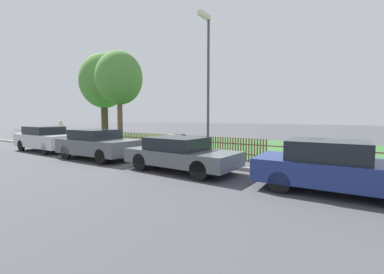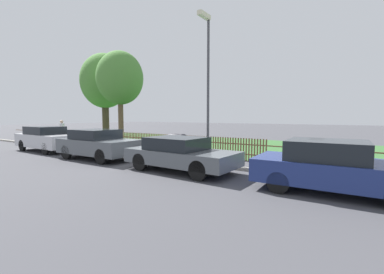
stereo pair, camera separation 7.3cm
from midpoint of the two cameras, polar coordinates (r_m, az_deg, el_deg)
ground_plane at (r=12.58m, az=-10.77°, el=-4.78°), size 120.00×120.00×0.00m
kerb_stone at (r=12.64m, az=-10.45°, el=-4.46°), size 37.67×0.20×0.12m
grass_strip at (r=18.71m, az=5.45°, el=-1.63°), size 37.67×10.72×0.01m
park_fence at (r=14.16m, az=-4.62°, el=-1.54°), size 37.67×0.05×1.04m
parked_car_silver_hatchback at (r=17.17m, az=-29.83°, el=-0.30°), size 4.37×1.74×1.45m
parked_car_black_saloon at (r=13.01m, az=-20.39°, el=-1.43°), size 4.05×1.96×1.41m
parked_car_navy_estate at (r=9.56m, az=-2.80°, el=-3.66°), size 4.31×1.98×1.26m
parked_car_red_compact at (r=7.87m, az=28.66°, el=-5.74°), size 4.16×2.03×1.40m
covered_motorcycle at (r=12.30m, az=-3.75°, el=-1.49°), size 1.94×0.77×1.21m
tree_nearest_kerb at (r=25.41m, az=-19.11°, el=11.59°), size 4.32×4.32×7.76m
tree_behind_motorcycle at (r=21.56m, az=-15.99°, el=12.42°), size 3.66×3.66×7.16m
pedestrian_near_fence at (r=21.57m, az=-27.20°, el=1.33°), size 0.49×0.49×1.75m
street_lamp at (r=10.98m, az=3.18°, el=14.02°), size 0.20×0.79×6.16m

